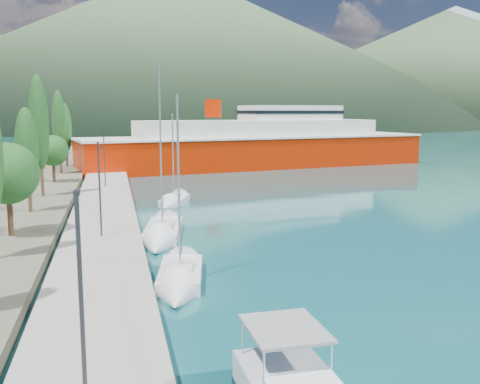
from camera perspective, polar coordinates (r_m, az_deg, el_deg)
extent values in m
plane|color=#125055|center=(140.48, -10.09, 4.93)|extent=(1400.00, 1400.00, 0.00)
cube|color=gray|center=(46.74, -14.29, -1.99)|extent=(5.00, 88.00, 0.80)
cone|color=gray|center=(710.14, -6.39, 15.17)|extent=(760.00, 760.00, 180.00)
cone|color=gray|center=(755.88, 21.73, 12.70)|extent=(640.00, 640.00, 140.00)
cone|color=#3C5736|center=(425.50, -7.05, 15.17)|extent=(480.00, 480.00, 115.00)
cone|color=#3C5736|center=(482.85, 20.90, 12.40)|extent=(420.00, 420.00, 90.00)
cylinder|color=#47301E|center=(38.05, -23.30, -2.45)|extent=(0.36, 0.36, 2.51)
sphere|color=#1D4A1C|center=(37.64, -23.56, 1.83)|extent=(4.01, 4.01, 4.01)
cylinder|color=#47301E|center=(46.54, -21.49, -0.84)|extent=(0.30, 0.30, 1.85)
ellipsoid|color=#1D4A1C|center=(46.08, -21.78, 4.33)|extent=(1.80, 1.80, 6.56)
cylinder|color=#47301E|center=(54.50, -20.33, 0.89)|extent=(0.30, 0.30, 2.53)
ellipsoid|color=#1D4A1C|center=(54.08, -20.65, 6.93)|extent=(1.80, 1.80, 8.95)
cylinder|color=#47301E|center=(64.94, -19.23, 1.98)|extent=(0.36, 0.36, 2.21)
sphere|color=#1D4A1C|center=(64.72, -19.34, 4.19)|extent=(3.53, 3.53, 3.53)
cylinder|color=#47301E|center=(73.72, -18.55, 2.81)|extent=(0.30, 0.30, 2.36)
ellipsoid|color=#1D4A1C|center=(73.41, -18.76, 6.98)|extent=(1.80, 1.80, 8.38)
cylinder|color=#47301E|center=(83.31, -17.97, 3.35)|extent=(0.30, 0.30, 2.02)
ellipsoid|color=#1D4A1C|center=(83.05, -18.12, 6.51)|extent=(1.80, 1.80, 7.18)
cylinder|color=#2D2D33|center=(14.47, -16.54, -12.00)|extent=(0.12, 0.12, 6.00)
cube|color=#2D2D33|center=(13.97, -17.01, -0.03)|extent=(0.15, 0.50, 0.12)
cylinder|color=#2D2D33|center=(35.26, -14.74, 0.19)|extent=(0.12, 0.12, 6.00)
cube|color=#2D2D33|center=(35.21, -14.92, 5.09)|extent=(0.15, 0.50, 0.12)
cylinder|color=#2D2D33|center=(58.52, -14.26, 3.48)|extent=(0.12, 0.12, 6.00)
cube|color=#2D2D33|center=(58.59, -14.36, 6.42)|extent=(0.15, 0.50, 0.12)
cube|color=gray|center=(16.35, 4.83, -14.29)|extent=(2.24, 2.65, 0.10)
cube|color=silver|center=(28.57, -6.35, -8.88)|extent=(3.09, 5.62, 0.85)
cube|color=silver|center=(28.06, -6.41, -7.99)|extent=(1.67, 2.33, 0.33)
cylinder|color=silver|center=(27.14, -6.57, 0.84)|extent=(0.12, 0.12, 8.98)
cone|color=silver|center=(25.35, -6.80, -11.19)|extent=(2.58, 2.83, 2.17)
cube|color=silver|center=(38.57, -8.20, -4.25)|extent=(3.53, 6.87, 0.92)
cube|color=silver|center=(38.01, -8.28, -3.49)|extent=(1.88, 2.84, 0.36)
cylinder|color=silver|center=(37.26, -8.46, 4.80)|extent=(0.12, 0.12, 11.30)
cone|color=silver|center=(34.52, -8.85, -5.80)|extent=(2.88, 3.44, 2.36)
cube|color=silver|center=(51.72, -6.99, -0.97)|extent=(3.49, 5.05, 0.80)
cube|color=silver|center=(51.34, -7.08, -0.45)|extent=(1.78, 2.16, 0.31)
cylinder|color=silver|center=(50.88, -7.16, 3.83)|extent=(0.12, 0.12, 7.95)
cone|color=silver|center=(48.88, -7.79, -1.55)|extent=(2.65, 2.73, 2.03)
cube|color=#B41B00|center=(85.11, 1.96, 4.13)|extent=(56.56, 21.63, 5.35)
cube|color=silver|center=(84.95, 1.97, 5.93)|extent=(57.01, 22.04, 0.29)
cube|color=silver|center=(84.90, 1.97, 6.70)|extent=(39.33, 16.50, 2.87)
cube|color=silver|center=(87.53, 5.39, 8.42)|extent=(16.57, 9.89, 2.29)
cylinder|color=#B41B00|center=(81.77, -2.89, 8.90)|extent=(2.48, 2.48, 2.67)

